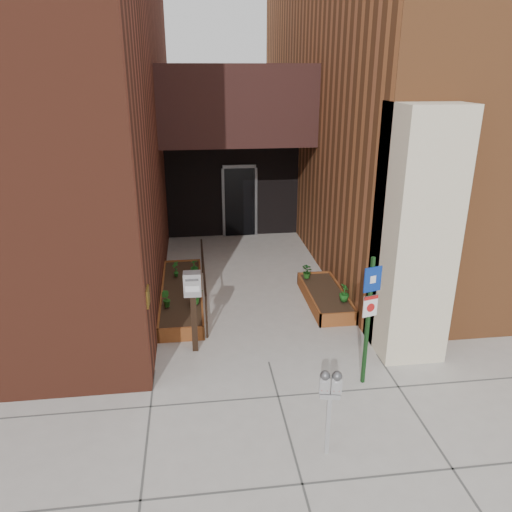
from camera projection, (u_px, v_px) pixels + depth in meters
name	position (u px, v px, depth m)	size (l,w,h in m)	color
ground	(269.00, 362.00, 8.86)	(80.00, 80.00, 0.00)	#9E9991
architecture	(225.00, 64.00, 13.47)	(20.00, 14.60, 10.00)	#602A1B
planter_left	(182.00, 296.00, 11.13)	(0.90, 3.60, 0.30)	brown
planter_right	(325.00, 297.00, 11.04)	(0.80, 2.20, 0.30)	brown
handrail	(203.00, 270.00, 10.93)	(0.04, 3.34, 0.90)	black
parking_meter	(330.00, 391.00, 6.43)	(0.30, 0.16, 1.29)	#B9B9BC
sign_post	(369.00, 308.00, 7.81)	(0.30, 0.11, 2.23)	#153A16
payment_dropbox	(193.00, 295.00, 8.85)	(0.31, 0.24, 1.56)	black
shrub_left_a	(195.00, 295.00, 10.33)	(0.33, 0.33, 0.37)	#1A4F16
shrub_left_b	(166.00, 299.00, 10.19)	(0.19, 0.19, 0.34)	#1E5618
shrub_left_c	(194.00, 266.00, 11.87)	(0.19, 0.19, 0.33)	#1B601D
shrub_left_d	(176.00, 269.00, 11.67)	(0.20, 0.20, 0.37)	#1D611B
shrub_right_a	(344.00, 293.00, 10.44)	(0.21, 0.21, 0.38)	#185317
shrub_right_b	(307.00, 271.00, 11.59)	(0.19, 0.19, 0.36)	#164F1B
shrub_right_c	(307.00, 272.00, 11.58)	(0.27, 0.27, 0.30)	#1E5317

